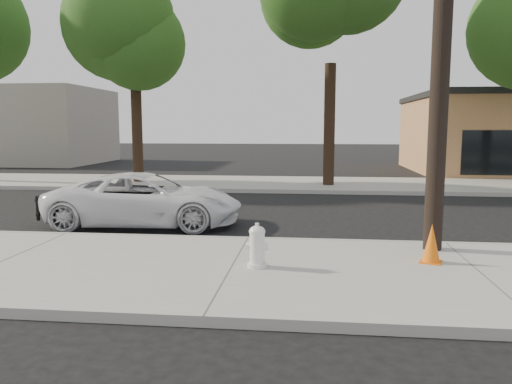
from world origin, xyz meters
The scene contains 10 objects.
ground centered at (0.00, 0.00, 0.00)m, with size 120.00×120.00×0.00m, color black.
near_sidewalk centered at (0.00, -4.30, 0.07)m, with size 90.00×4.40×0.15m, color gray.
far_sidewalk centered at (0.00, 8.50, 0.07)m, with size 90.00×5.00×0.15m, color gray.
curb_near centered at (0.00, -2.10, 0.07)m, with size 90.00×0.12×0.16m, color #9E9B93.
utility_pole centered at (3.60, -2.70, 4.70)m, with size 1.40×0.34×9.00m.
tree_b centered at (-5.81, 8.06, 6.15)m, with size 4.34×4.20×8.45m.
tree_c centered at (2.22, 7.64, 6.91)m, with size 4.96×4.80×9.55m.
police_cruiser centered at (-2.77, -0.37, 0.66)m, with size 2.19×4.75×1.32m, color white.
fire_hydrant centered at (0.42, -4.26, 0.48)m, with size 0.36×0.33×0.69m.
traffic_cone centered at (3.35, -3.66, 0.47)m, with size 0.45×0.45×0.67m.
Camera 1 is at (1.28, -12.25, 2.46)m, focal length 35.00 mm.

